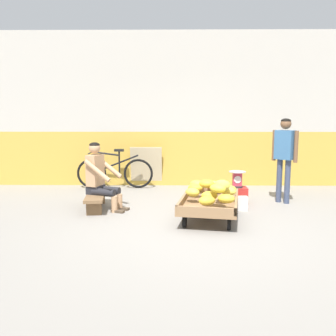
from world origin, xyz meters
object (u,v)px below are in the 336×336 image
at_px(sign_board, 146,166).
at_px(shopping_bag, 242,203).
at_px(plastic_crate, 237,195).
at_px(bicycle_near_left, 115,172).
at_px(customer_adult, 285,151).
at_px(weighing_scale, 237,179).
at_px(vendor_seated, 100,176).
at_px(banana_cart, 210,204).
at_px(low_bench, 96,197).

relative_size(sign_board, shopping_bag, 3.69).
xyz_separation_m(plastic_crate, bicycle_near_left, (-2.42, 1.38, 0.20)).
relative_size(plastic_crate, customer_adult, 0.24).
distance_m(plastic_crate, customer_adult, 1.17).
xyz_separation_m(weighing_scale, customer_adult, (0.85, 0.09, 0.50)).
height_order(vendor_seated, plastic_crate, vendor_seated).
height_order(sign_board, customer_adult, customer_adult).
height_order(banana_cart, vendor_seated, vendor_seated).
distance_m(banana_cart, weighing_scale, 1.16).
bearing_deg(banana_cart, weighing_scale, 59.25).
relative_size(bicycle_near_left, sign_board, 1.87).
height_order(bicycle_near_left, sign_board, sign_board).
distance_m(vendor_seated, shopping_bag, 2.43).
bearing_deg(sign_board, low_bench, -109.24).
distance_m(low_bench, customer_adult, 3.44).
relative_size(banana_cart, shopping_bag, 6.53).
relative_size(plastic_crate, sign_board, 0.41).
xyz_separation_m(sign_board, shopping_bag, (1.76, -2.12, -0.32)).
height_order(low_bench, shopping_bag, low_bench).
bearing_deg(shopping_bag, bicycle_near_left, 142.58).
bearing_deg(vendor_seated, sign_board, 73.08).
xyz_separation_m(banana_cart, low_bench, (-1.88, 0.58, -0.04)).
distance_m(plastic_crate, weighing_scale, 0.30).
distance_m(low_bench, bicycle_near_left, 1.79).
bearing_deg(plastic_crate, sign_board, 136.88).
bearing_deg(sign_board, shopping_bag, -50.25).
bearing_deg(plastic_crate, customer_adult, 5.80).
xyz_separation_m(vendor_seated, plastic_crate, (2.38, 0.43, -0.42)).
height_order(bicycle_near_left, shopping_bag, bicycle_near_left).
xyz_separation_m(weighing_scale, sign_board, (-1.75, 1.64, -0.01)).
bearing_deg(weighing_scale, banana_cart, -120.75).
relative_size(low_bench, vendor_seated, 0.99).
distance_m(banana_cart, vendor_seated, 1.91).
xyz_separation_m(vendor_seated, bicycle_near_left, (-0.04, 1.82, -0.21)).
bearing_deg(sign_board, banana_cart, -66.00).
bearing_deg(sign_board, weighing_scale, -43.14).
bearing_deg(vendor_seated, low_bench, 160.68).
height_order(weighing_scale, sign_board, sign_board).
bearing_deg(customer_adult, banana_cart, -143.31).
distance_m(plastic_crate, bicycle_near_left, 2.80).
relative_size(vendor_seated, weighing_scale, 3.80).
relative_size(low_bench, bicycle_near_left, 0.68).
relative_size(weighing_scale, sign_board, 0.34).
height_order(vendor_seated, customer_adult, customer_adult).
bearing_deg(bicycle_near_left, shopping_bag, -37.42).
height_order(plastic_crate, weighing_scale, weighing_scale).
height_order(sign_board, shopping_bag, sign_board).
distance_m(low_bench, shopping_bag, 2.48).
bearing_deg(bicycle_near_left, banana_cart, -52.17).
relative_size(low_bench, plastic_crate, 3.13).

